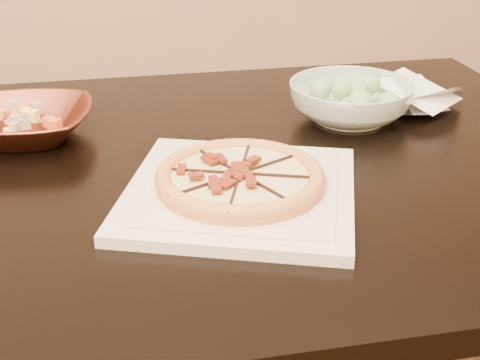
{
  "coord_description": "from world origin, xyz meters",
  "views": [
    {
      "loc": [
        -0.1,
        -0.8,
        1.21
      ],
      "look_at": [
        0.07,
        0.05,
        0.78
      ],
      "focal_mm": 50.0,
      "sensor_mm": 36.0,
      "label": 1
    }
  ],
  "objects_px": {
    "dining_table": "(169,212)",
    "salad_bowl": "(350,102)",
    "plate": "(240,192)",
    "pizza": "(240,178)",
    "bronze_bowl": "(27,123)"
  },
  "relations": [
    {
      "from": "dining_table",
      "to": "salad_bowl",
      "type": "xyz_separation_m",
      "value": [
        0.36,
        0.13,
        0.13
      ]
    },
    {
      "from": "salad_bowl",
      "to": "bronze_bowl",
      "type": "bearing_deg",
      "value": 177.67
    },
    {
      "from": "bronze_bowl",
      "to": "salad_bowl",
      "type": "xyz_separation_m",
      "value": [
        0.59,
        -0.02,
        0.01
      ]
    },
    {
      "from": "plate",
      "to": "pizza",
      "type": "bearing_deg",
      "value": 157.06
    },
    {
      "from": "bronze_bowl",
      "to": "salad_bowl",
      "type": "relative_size",
      "value": 0.99
    },
    {
      "from": "dining_table",
      "to": "pizza",
      "type": "bearing_deg",
      "value": -56.39
    },
    {
      "from": "plate",
      "to": "pizza",
      "type": "relative_size",
      "value": 1.7
    },
    {
      "from": "bronze_bowl",
      "to": "salad_bowl",
      "type": "height_order",
      "value": "salad_bowl"
    },
    {
      "from": "bronze_bowl",
      "to": "dining_table",
      "type": "bearing_deg",
      "value": -34.12
    },
    {
      "from": "dining_table",
      "to": "salad_bowl",
      "type": "bearing_deg",
      "value": 20.08
    },
    {
      "from": "plate",
      "to": "salad_bowl",
      "type": "height_order",
      "value": "salad_bowl"
    },
    {
      "from": "dining_table",
      "to": "bronze_bowl",
      "type": "bearing_deg",
      "value": 145.88
    },
    {
      "from": "pizza",
      "to": "bronze_bowl",
      "type": "distance_m",
      "value": 0.44
    },
    {
      "from": "pizza",
      "to": "salad_bowl",
      "type": "xyz_separation_m",
      "value": [
        0.27,
        0.28,
        0.0
      ]
    },
    {
      "from": "pizza",
      "to": "bronze_bowl",
      "type": "relative_size",
      "value": 1.08
    }
  ]
}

